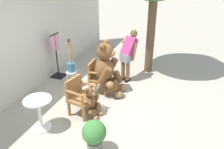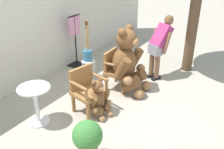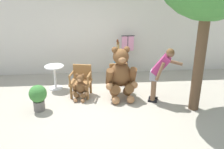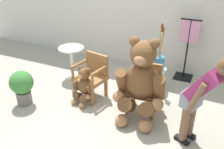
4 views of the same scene
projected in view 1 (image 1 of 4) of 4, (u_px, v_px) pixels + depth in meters
ground_plane at (109, 104)px, 5.47m from camera, size 60.00×60.00×0.00m
back_wall at (21, 41)px, 5.58m from camera, size 10.00×0.16×2.80m
wooden_chair_left at (80, 95)px, 4.97m from camera, size 0.65×0.62×0.86m
wooden_chair_right at (98, 76)px, 5.88m from camera, size 0.60×0.56×0.86m
teddy_bear_large at (107, 69)px, 5.71m from camera, size 0.87×0.84×1.45m
teddy_bear_small at (91, 102)px, 4.91m from camera, size 0.46×0.46×0.74m
person_visitor at (129, 51)px, 6.37m from camera, size 0.88×0.49×1.49m
white_stool at (72, 75)px, 6.20m from camera, size 0.34×0.34×0.46m
brush_bucket at (71, 65)px, 6.07m from camera, size 0.22×0.22×0.95m
round_side_table at (39, 111)px, 4.45m from camera, size 0.56×0.56×0.72m
potted_plant at (94, 135)px, 3.87m from camera, size 0.44×0.44×0.68m
clothing_display_stand at (56, 55)px, 6.62m from camera, size 0.44×0.40×1.36m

